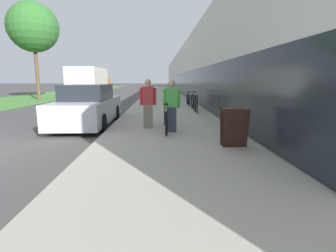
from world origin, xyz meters
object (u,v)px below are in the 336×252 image
Objects in this scene: moving_truck at (90,82)px; bike_rack_hoop at (196,102)px; person_rider at (172,106)px; parked_sedan_curbside at (88,107)px; person_bystander at (148,104)px; cruiser_bike_middle at (188,99)px; sandwich_board_sign at (234,127)px; tandem_bicycle at (166,118)px; street_tree_far at (33,27)px; cruiser_bike_nearest at (194,102)px.

bike_rack_hoop is at bearing -58.32° from moving_truck.
person_rider is 3.62m from parked_sedan_curbside.
bike_rack_hoop is at bearing 61.01° from person_bystander.
cruiser_bike_middle is (2.08, 7.28, -0.41)m from person_bystander.
tandem_bicycle is at bearing 126.76° from sandwich_board_sign.
tandem_bicycle is 0.31× the size of street_tree_far.
cruiser_bike_nearest reaches higher than bike_rack_hoop.
sandwich_board_sign is 0.12× the size of street_tree_far.
person_rider reaches higher than cruiser_bike_nearest.
person_bystander reaches higher than person_rider.
parked_sedan_curbside is (-2.81, 1.75, 0.17)m from tandem_bicycle.
cruiser_bike_nearest is at bearing 73.92° from tandem_bicycle.
moving_truck is at bearing 111.31° from person_rider.
person_bystander is 2.67m from parked_sedan_curbside.
tandem_bicycle is at bearing -68.84° from moving_truck.
parked_sedan_curbside is 16.28m from moving_truck.
parked_sedan_curbside reaches higher than bike_rack_hoop.
tandem_bicycle is 17.83m from street_tree_far.
person_bystander is 0.93× the size of cruiser_bike_middle.
person_bystander reaches higher than parked_sedan_curbside.
person_rider is at bearing 127.82° from sandwich_board_sign.
person_rider reaches higher than tandem_bicycle.
sandwich_board_sign is (1.36, -1.76, -0.32)m from person_rider.
bike_rack_hoop is at bearing 28.26° from parked_sedan_curbside.
sandwich_board_sign is 21.29m from moving_truck.
person_bystander reaches higher than bike_rack_hoop.
person_rider is at bearing -60.25° from tandem_bicycle.
sandwich_board_sign is at bearing -66.98° from moving_truck.
cruiser_bike_nearest reaches higher than sandwich_board_sign.
moving_truck reaches higher than cruiser_bike_nearest.
bike_rack_hoop is 15.91m from street_tree_far.
person_rider reaches higher than bike_rack_hoop.
tandem_bicycle is at bearing 119.75° from person_rider.
person_rider is at bearing -54.21° from street_tree_far.
bike_rack_hoop is 0.94× the size of sandwich_board_sign.
cruiser_bike_nearest is (1.56, 5.41, 0.04)m from tandem_bicycle.
bike_rack_hoop is at bearing -91.86° from cruiser_bike_nearest.
person_bystander reaches higher than cruiser_bike_middle.
bike_rack_hoop is 4.91m from parked_sedan_curbside.
person_rider is 18.05m from street_tree_far.
cruiser_bike_middle is at bearing 74.07° from person_bystander.
street_tree_far is (-11.53, 9.75, 5.01)m from bike_rack_hoop.
sandwich_board_sign is 0.12× the size of moving_truck.
person_bystander is 7.58m from cruiser_bike_middle.
parked_sedan_curbside is (-4.34, -5.88, 0.18)m from cruiser_bike_middle.
sandwich_board_sign is at bearing -89.99° from cruiser_bike_middle.
moving_truck is at bearing 109.97° from person_bystander.
person_bystander is 17.13m from street_tree_far.
person_bystander is 18.28m from moving_truck.
bike_rack_hoop is 0.47× the size of cruiser_bike_nearest.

